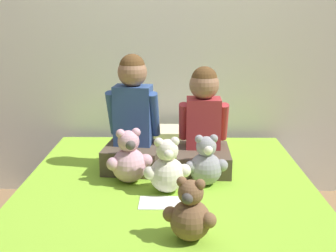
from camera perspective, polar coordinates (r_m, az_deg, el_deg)
wall_behind_bed at (r=3.14m, az=0.23°, el=12.88°), size 8.00×0.06×2.50m
bed at (r=2.35m, az=-0.09°, el=-13.90°), size 1.60×1.92×0.47m
child_on_left at (r=2.47m, az=-4.79°, el=0.59°), size 0.35×0.34×0.68m
child_on_right at (r=2.48m, az=4.82°, el=-0.22°), size 0.32×0.37×0.61m
teddy_bear_held_by_left_child at (r=2.31m, az=-5.30°, el=-4.58°), size 0.25×0.19×0.30m
teddy_bear_held_by_right_child at (r=2.28m, az=5.15°, el=-5.11°), size 0.23×0.18×0.28m
teddy_bear_between_children at (r=2.18m, az=-0.16°, el=-5.87°), size 0.24×0.19×0.29m
teddy_bear_at_foot_of_bed at (r=1.75m, az=3.03°, el=-11.81°), size 0.22×0.17×0.27m
pillow_at_headboard at (r=2.98m, az=0.15°, el=-1.39°), size 0.55×0.26×0.11m
sign_card at (r=2.10m, az=-1.04°, el=-10.36°), size 0.21×0.15×0.00m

